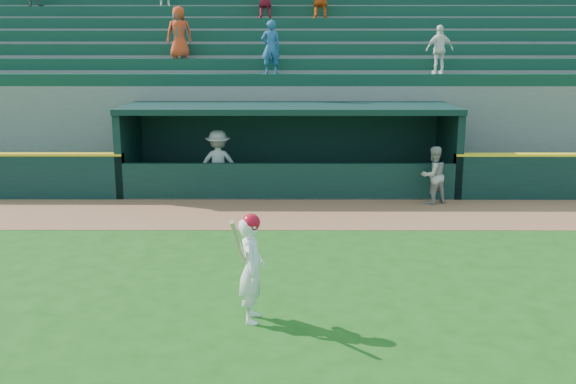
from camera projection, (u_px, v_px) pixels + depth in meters
name	position (u px, v px, depth m)	size (l,w,h in m)	color
ground	(288.00, 284.00, 11.20)	(120.00, 120.00, 0.00)	#194B12
warning_track	(289.00, 214.00, 15.98)	(40.00, 3.00, 0.01)	brown
dugout_player_front	(433.00, 175.00, 16.89)	(0.74, 0.58, 1.53)	#9E9E99
dugout_player_inside	(218.00, 163.00, 17.82)	(1.18, 0.68, 1.83)	#A0A09B
dugout	(289.00, 142.00, 18.72)	(9.40, 2.80, 2.46)	slate
stands	(289.00, 95.00, 22.94)	(34.50, 6.25, 7.08)	slate
batter_at_plate	(252.00, 267.00, 9.55)	(0.48, 0.77, 1.69)	white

